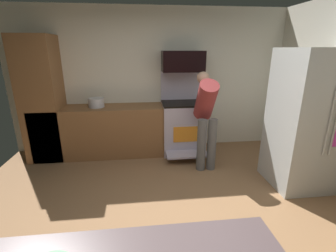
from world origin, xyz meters
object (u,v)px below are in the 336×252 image
Objects in this scene: oven_range at (183,125)px; person_cook at (206,114)px; refrigerator at (309,121)px; stock_pot at (96,103)px; microwave at (183,61)px.

person_cook is (0.25, -0.65, 0.40)m from oven_range.
refrigerator is 1.43m from person_cook.
stock_pot is (-3.04, 1.35, 0.03)m from refrigerator.
oven_range is at bearing 138.34° from refrigerator.
microwave is at bearing 90.00° from oven_range.
refrigerator is at bearing -43.58° from microwave.
refrigerator is 7.03× the size of stock_pot.
microwave reaches higher than oven_range.
microwave is 2.19m from refrigerator.
person_cook reaches higher than oven_range.
microwave reaches higher than person_cook.
refrigerator is (1.50, -1.43, -0.72)m from microwave.
stock_pot is at bearing 179.51° from oven_range.
oven_range is at bearing -0.49° from stock_pot.
oven_range is at bearing -90.00° from microwave.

